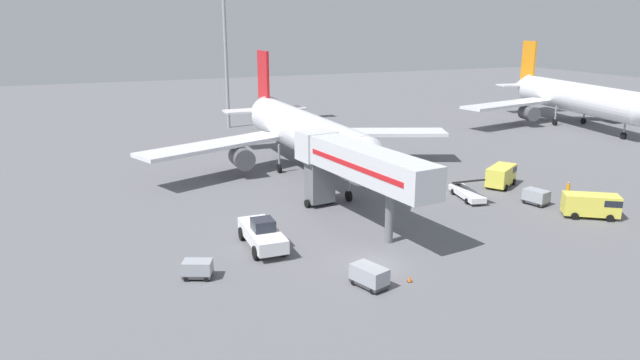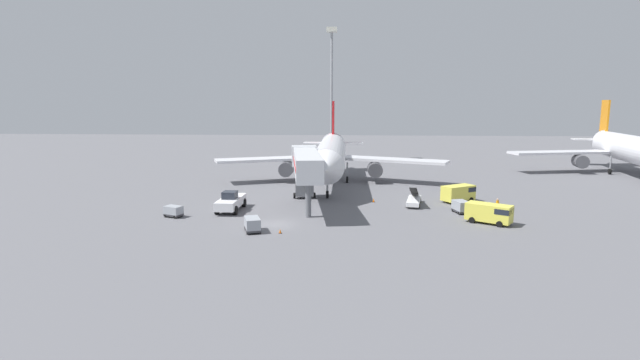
# 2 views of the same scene
# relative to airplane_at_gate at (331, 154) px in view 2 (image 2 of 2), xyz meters

# --- Properties ---
(ground_plane) EXTENTS (300.00, 300.00, 0.00)m
(ground_plane) POSITION_rel_airplane_at_gate_xyz_m (-4.89, -28.14, -4.87)
(ground_plane) COLOR slate
(airplane_at_gate) EXTENTS (39.77, 39.39, 13.79)m
(airplane_at_gate) POSITION_rel_airplane_at_gate_xyz_m (0.00, 0.00, 0.00)
(airplane_at_gate) COLOR silver
(airplane_at_gate) RESTS_ON ground
(jet_bridge) EXTENTS (5.61, 18.59, 7.41)m
(jet_bridge) POSITION_rel_airplane_at_gate_xyz_m (-2.42, -19.12, 0.69)
(jet_bridge) COLOR silver
(jet_bridge) RESTS_ON ground
(pushback_tug) EXTENTS (2.78, 6.92, 2.52)m
(pushback_tug) POSITION_rel_airplane_at_gate_xyz_m (-11.73, -21.65, -3.72)
(pushback_tug) COLOR white
(pushback_tug) RESTS_ON ground
(belt_loader_truck) EXTENTS (2.69, 5.82, 2.85)m
(belt_loader_truck) POSITION_rel_airplane_at_gate_xyz_m (11.71, -17.01, -4.14)
(belt_loader_truck) COLOR white
(belt_loader_truck) RESTS_ON ground
(service_van_mid_left) EXTENTS (4.98, 4.26, 2.28)m
(service_van_mid_left) POSITION_rel_airplane_at_gate_xyz_m (18.15, -14.49, -3.58)
(service_van_mid_left) COLOR #E5DB4C
(service_van_mid_left) RESTS_ON ground
(service_van_mid_center) EXTENTS (5.18, 4.37, 2.21)m
(service_van_mid_center) POSITION_rel_airplane_at_gate_xyz_m (18.93, -26.32, -3.61)
(service_van_mid_center) COLOR #E5DB4C
(service_van_mid_center) RESTS_ON ground
(baggage_cart_outer_right) EXTENTS (2.20, 2.90, 1.50)m
(baggage_cart_outer_right) POSITION_rel_airplane_at_gate_xyz_m (-7.02, -31.34, -4.04)
(baggage_cart_outer_right) COLOR #38383D
(baggage_cart_outer_right) RESTS_ON ground
(baggage_cart_far_right) EXTENTS (2.39, 2.00, 1.33)m
(baggage_cart_far_right) POSITION_rel_airplane_at_gate_xyz_m (-17.71, -25.43, -4.13)
(baggage_cart_far_right) COLOR #38383D
(baggage_cart_far_right) RESTS_ON ground
(baggage_cart_outer_left) EXTENTS (2.00, 2.63, 1.51)m
(baggage_cart_outer_left) POSITION_rel_airplane_at_gate_xyz_m (16.91, -21.25, -4.03)
(baggage_cart_outer_left) COLOR #38383D
(baggage_cart_outer_left) RESTS_ON ground
(ground_crew_worker_foreground) EXTENTS (0.37, 0.37, 1.81)m
(ground_crew_worker_foreground) POSITION_rel_airplane_at_gate_xyz_m (21.35, -20.99, -3.91)
(ground_crew_worker_foreground) COLOR #1E2333
(ground_crew_worker_foreground) RESTS_ON ground
(safety_cone_alpha) EXTENTS (0.34, 0.34, 0.52)m
(safety_cone_alpha) POSITION_rel_airplane_at_gate_xyz_m (6.50, -15.36, -4.62)
(safety_cone_alpha) COLOR black
(safety_cone_alpha) RESTS_ON ground
(safety_cone_bravo) EXTENTS (0.31, 0.31, 0.49)m
(safety_cone_bravo) POSITION_rel_airplane_at_gate_xyz_m (-4.03, -31.77, -4.63)
(safety_cone_bravo) COLOR black
(safety_cone_bravo) RESTS_ON ground
(airplane_background) EXTENTS (42.75, 38.92, 14.06)m
(airplane_background) POSITION_rel_airplane_at_gate_xyz_m (55.44, 12.12, 0.06)
(airplane_background) COLOR silver
(airplane_background) RESTS_ON ground
(apron_light_mast) EXTENTS (2.40, 2.40, 30.44)m
(apron_light_mast) POSITION_rel_airplane_at_gate_xyz_m (-1.06, 33.06, 15.69)
(apron_light_mast) COLOR #93969B
(apron_light_mast) RESTS_ON ground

